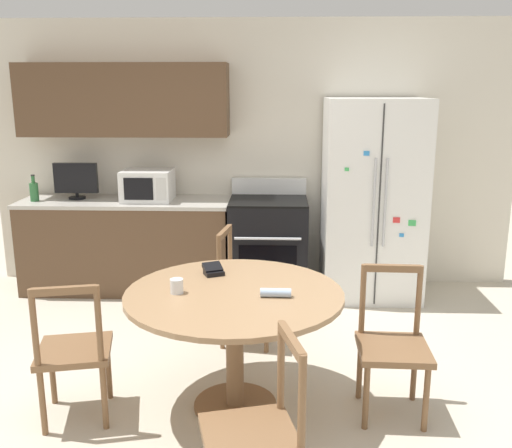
{
  "coord_description": "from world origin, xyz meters",
  "views": [
    {
      "loc": [
        0.26,
        -3.05,
        1.97
      ],
      "look_at": [
        0.1,
        1.15,
        0.95
      ],
      "focal_mm": 40.0,
      "sensor_mm": 36.0,
      "label": 1
    }
  ],
  "objects_px": {
    "counter_bottle": "(34,191)",
    "countertop_tv": "(76,180)",
    "refrigerator": "(372,200)",
    "oven_range": "(268,245)",
    "dining_chair_near": "(256,435)",
    "dining_chair_right": "(393,346)",
    "dining_chair_left": "(74,352)",
    "dining_chair_far": "(245,289)",
    "wallet": "(213,270)",
    "microwave": "(148,185)",
    "candle_glass": "(177,287)"
  },
  "relations": [
    {
      "from": "microwave",
      "to": "wallet",
      "type": "relative_size",
      "value": 2.84
    },
    {
      "from": "counter_bottle",
      "to": "candle_glass",
      "type": "height_order",
      "value": "counter_bottle"
    },
    {
      "from": "oven_range",
      "to": "dining_chair_far",
      "type": "distance_m",
      "value": 1.14
    },
    {
      "from": "wallet",
      "to": "microwave",
      "type": "bearing_deg",
      "value": 114.65
    },
    {
      "from": "dining_chair_left",
      "to": "microwave",
      "type": "bearing_deg",
      "value": 78.65
    },
    {
      "from": "dining_chair_left",
      "to": "candle_glass",
      "type": "bearing_deg",
      "value": -0.64
    },
    {
      "from": "refrigerator",
      "to": "dining_chair_far",
      "type": "height_order",
      "value": "refrigerator"
    },
    {
      "from": "oven_range",
      "to": "dining_chair_right",
      "type": "bearing_deg",
      "value": -69.48
    },
    {
      "from": "dining_chair_far",
      "to": "dining_chair_near",
      "type": "xyz_separation_m",
      "value": [
        0.16,
        -1.91,
        0.0
      ]
    },
    {
      "from": "dining_chair_right",
      "to": "wallet",
      "type": "height_order",
      "value": "dining_chair_right"
    },
    {
      "from": "microwave",
      "to": "candle_glass",
      "type": "xyz_separation_m",
      "value": [
        0.64,
        -2.14,
        -0.24
      ]
    },
    {
      "from": "dining_chair_left",
      "to": "candle_glass",
      "type": "height_order",
      "value": "dining_chair_left"
    },
    {
      "from": "dining_chair_left",
      "to": "refrigerator",
      "type": "bearing_deg",
      "value": 34.3
    },
    {
      "from": "dining_chair_far",
      "to": "dining_chair_right",
      "type": "distance_m",
      "value": 1.36
    },
    {
      "from": "counter_bottle",
      "to": "countertop_tv",
      "type": "bearing_deg",
      "value": 18.35
    },
    {
      "from": "refrigerator",
      "to": "oven_range",
      "type": "xyz_separation_m",
      "value": [
        -0.97,
        0.04,
        -0.46
      ]
    },
    {
      "from": "oven_range",
      "to": "countertop_tv",
      "type": "xyz_separation_m",
      "value": [
        -1.86,
        0.07,
        0.62
      ]
    },
    {
      "from": "dining_chair_far",
      "to": "dining_chair_right",
      "type": "xyz_separation_m",
      "value": [
        0.95,
        -0.98,
        0.0
      ]
    },
    {
      "from": "dining_chair_right",
      "to": "dining_chair_left",
      "type": "relative_size",
      "value": 1.0
    },
    {
      "from": "oven_range",
      "to": "dining_chair_left",
      "type": "bearing_deg",
      "value": -116.4
    },
    {
      "from": "counter_bottle",
      "to": "dining_chair_left",
      "type": "bearing_deg",
      "value": -63.12
    },
    {
      "from": "dining_chair_near",
      "to": "dining_chair_right",
      "type": "bearing_deg",
      "value": -54.96
    },
    {
      "from": "dining_chair_far",
      "to": "counter_bottle",
      "type": "bearing_deg",
      "value": -108.32
    },
    {
      "from": "dining_chair_far",
      "to": "candle_glass",
      "type": "bearing_deg",
      "value": -10.18
    },
    {
      "from": "refrigerator",
      "to": "dining_chair_right",
      "type": "relative_size",
      "value": 2.07
    },
    {
      "from": "refrigerator",
      "to": "candle_glass",
      "type": "xyz_separation_m",
      "value": [
        -1.49,
        -2.09,
        -0.13
      ]
    },
    {
      "from": "dining_chair_far",
      "to": "dining_chair_left",
      "type": "xyz_separation_m",
      "value": [
        -0.96,
        -1.12,
        0.0
      ]
    },
    {
      "from": "refrigerator",
      "to": "dining_chair_right",
      "type": "bearing_deg",
      "value": -95.16
    },
    {
      "from": "oven_range",
      "to": "counter_bottle",
      "type": "relative_size",
      "value": 4.25
    },
    {
      "from": "refrigerator",
      "to": "counter_bottle",
      "type": "relative_size",
      "value": 7.35
    },
    {
      "from": "countertop_tv",
      "to": "dining_chair_left",
      "type": "relative_size",
      "value": 0.47
    },
    {
      "from": "dining_chair_far",
      "to": "dining_chair_right",
      "type": "relative_size",
      "value": 1.0
    },
    {
      "from": "dining_chair_right",
      "to": "wallet",
      "type": "xyz_separation_m",
      "value": [
        -1.12,
        0.33,
        0.36
      ]
    },
    {
      "from": "countertop_tv",
      "to": "dining_chair_left",
      "type": "height_order",
      "value": "countertop_tv"
    },
    {
      "from": "refrigerator",
      "to": "wallet",
      "type": "xyz_separation_m",
      "value": [
        -1.31,
        -1.73,
        -0.14
      ]
    },
    {
      "from": "microwave",
      "to": "countertop_tv",
      "type": "height_order",
      "value": "countertop_tv"
    },
    {
      "from": "dining_chair_right",
      "to": "candle_glass",
      "type": "height_order",
      "value": "dining_chair_right"
    },
    {
      "from": "countertop_tv",
      "to": "dining_chair_right",
      "type": "xyz_separation_m",
      "value": [
        2.65,
        -2.17,
        -0.65
      ]
    },
    {
      "from": "refrigerator",
      "to": "dining_chair_near",
      "type": "bearing_deg",
      "value": -108.13
    },
    {
      "from": "microwave",
      "to": "candle_glass",
      "type": "relative_size",
      "value": 5.32
    },
    {
      "from": "candle_glass",
      "to": "wallet",
      "type": "relative_size",
      "value": 0.53
    },
    {
      "from": "counter_bottle",
      "to": "candle_glass",
      "type": "distance_m",
      "value": 2.7
    },
    {
      "from": "counter_bottle",
      "to": "dining_chair_near",
      "type": "bearing_deg",
      "value": -53.25
    },
    {
      "from": "oven_range",
      "to": "dining_chair_right",
      "type": "xyz_separation_m",
      "value": [
        0.79,
        -2.11,
        -0.03
      ]
    },
    {
      "from": "dining_chair_right",
      "to": "dining_chair_left",
      "type": "height_order",
      "value": "same"
    },
    {
      "from": "oven_range",
      "to": "dining_chair_near",
      "type": "xyz_separation_m",
      "value": [
        -0.01,
        -3.04,
        -0.03
      ]
    },
    {
      "from": "dining_chair_near",
      "to": "wallet",
      "type": "bearing_deg",
      "value": 0.04
    },
    {
      "from": "dining_chair_far",
      "to": "wallet",
      "type": "height_order",
      "value": "dining_chair_far"
    },
    {
      "from": "oven_range",
      "to": "dining_chair_right",
      "type": "distance_m",
      "value": 2.25
    },
    {
      "from": "countertop_tv",
      "to": "dining_chair_far",
      "type": "xyz_separation_m",
      "value": [
        1.7,
        -1.2,
        -0.65
      ]
    }
  ]
}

